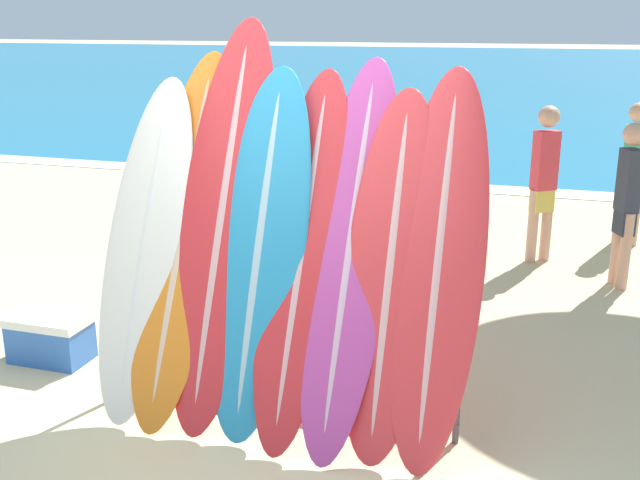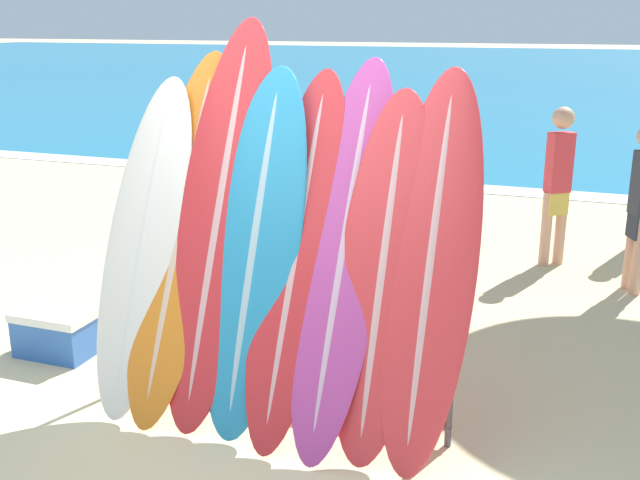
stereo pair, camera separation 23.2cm
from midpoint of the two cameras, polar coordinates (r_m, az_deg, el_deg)
The scene contains 16 objects.
ground_plane at distance 4.57m, azimuth -8.58°, elevation -15.71°, with size 160.00×160.00×0.00m, color beige.
ocean_water at distance 40.43m, azimuth 15.06°, elevation 12.46°, with size 120.00×60.00×0.01m.
surfboard_rack at distance 4.68m, azimuth -4.37°, elevation -7.89°, with size 2.22×0.04×0.91m.
surfboard_slot_0 at distance 4.91m, azimuth -14.44°, elevation -0.43°, with size 0.55×1.02×2.07m.
surfboard_slot_1 at distance 4.82m, azimuth -11.75°, elevation 0.43°, with size 0.55×1.20×2.23m.
surfboard_slot_2 at distance 4.69m, azimuth -8.82°, elevation 1.54°, with size 0.58×1.18×2.45m.
surfboard_slot_3 at distance 4.56m, azimuth -6.03°, elevation -0.73°, with size 0.58×1.00×2.16m.
surfboard_slot_4 at distance 4.49m, azimuth -2.82°, elevation -1.06°, with size 0.50×1.18×2.14m.
surfboard_slot_5 at distance 4.41m, azimuth 0.82°, elevation -0.86°, with size 0.51×1.25×2.21m.
surfboard_slot_6 at distance 4.31m, azimuth 3.85°, elevation -2.44°, with size 0.54×0.94×2.05m.
surfboard_slot_7 at distance 4.27m, azimuth 7.48°, elevation -1.87°, with size 0.53×1.04×2.17m.
person_near_water at distance 7.88m, azimuth 15.88°, elevation 4.54°, with size 0.28×0.26×1.61m.
person_mid_beach at distance 7.35m, azimuth 21.52°, elevation 2.90°, with size 0.22×0.26×1.54m.
person_far_left at distance 6.46m, azimuth 3.31°, elevation 3.44°, with size 0.24×0.30×1.77m.
person_far_right at distance 8.82m, azimuth 22.01°, elevation 5.06°, with size 0.27×0.21×1.57m.
cooler_box at distance 5.91m, azimuth -20.92°, elevation -7.00°, with size 0.58×0.34×0.35m.
Camera 1 is at (1.65, -3.49, 2.42)m, focal length 42.00 mm.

